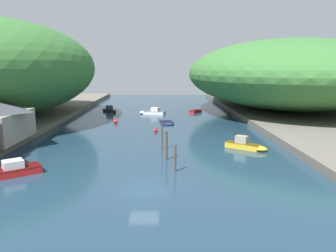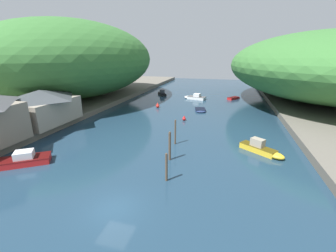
{
  "view_description": "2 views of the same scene",
  "coord_description": "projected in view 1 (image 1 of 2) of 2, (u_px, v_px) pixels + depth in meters",
  "views": [
    {
      "loc": [
        1.6,
        -26.21,
        10.24
      ],
      "look_at": [
        2.37,
        19.93,
        1.88
      ],
      "focal_mm": 35.0,
      "sensor_mm": 36.0,
      "label": 1
    },
    {
      "loc": [
        7.81,
        -12.83,
        11.32
      ],
      "look_at": [
        -0.47,
        17.52,
        1.15
      ],
      "focal_mm": 24.0,
      "sensor_mm": 36.0,
      "label": 2
    }
  ],
  "objects": [
    {
      "name": "boat_navy_launch",
      "position": [
        4.0,
        172.0,
        30.91
      ],
      "size": [
        6.47,
        5.4,
        1.46
      ],
      "rotation": [
        0.0,
        0.0,
        2.18
      ],
      "color": "red",
      "rests_on": "water_surface"
    },
    {
      "name": "mooring_post_second",
      "position": [
        166.0,
        145.0,
        36.32
      ],
      "size": [
        0.27,
        0.27,
        3.35
      ],
      "color": "#4C3D2D",
      "rests_on": "water_surface"
    },
    {
      "name": "person_by_boathouse",
      "position": [
        15.0,
        128.0,
        45.11
      ],
      "size": [
        0.24,
        0.39,
        1.69
      ],
      "rotation": [
        0.0,
        0.0,
        1.62
      ],
      "color": "#282D3D",
      "rests_on": "left_bank"
    },
    {
      "name": "hillside_right",
      "position": [
        283.0,
        74.0,
        74.28
      ],
      "size": [
        42.78,
        59.9,
        15.31
      ],
      "color": "#387033",
      "rests_on": "right_bank"
    },
    {
      "name": "channel_buoy_near",
      "position": [
        156.0,
        130.0,
        51.86
      ],
      "size": [
        0.63,
        0.63,
        0.95
      ],
      "color": "red",
      "rests_on": "water_surface"
    },
    {
      "name": "boat_cabin_cruiser",
      "position": [
        246.0,
        145.0,
        41.19
      ],
      "size": [
        5.11,
        4.34,
        1.64
      ],
      "rotation": [
        0.0,
        0.0,
        4.06
      ],
      "color": "gold",
      "rests_on": "water_surface"
    },
    {
      "name": "person_on_quay",
      "position": [
        27.0,
        124.0,
        47.73
      ],
      "size": [
        0.32,
        0.43,
        1.69
      ],
      "rotation": [
        0.0,
        0.0,
        1.86
      ],
      "color": "#282D3D",
      "rests_on": "left_bank"
    },
    {
      "name": "boat_mid_channel",
      "position": [
        152.0,
        112.0,
        71.67
      ],
      "size": [
        6.06,
        3.51,
        1.48
      ],
      "rotation": [
        0.0,
        0.0,
        1.31
      ],
      "color": "white",
      "rests_on": "water_surface"
    },
    {
      "name": "boat_white_cruiser",
      "position": [
        196.0,
        111.0,
        74.43
      ],
      "size": [
        3.59,
        4.12,
        0.61
      ],
      "rotation": [
        0.0,
        0.0,
        5.64
      ],
      "color": "red",
      "rests_on": "water_surface"
    },
    {
      "name": "mooring_post_nearest",
      "position": [
        175.0,
        158.0,
        32.18
      ],
      "size": [
        0.23,
        0.23,
        2.82
      ],
      "color": "#4C3D2D",
      "rests_on": "water_surface"
    },
    {
      "name": "water_surface",
      "position": [
        153.0,
        126.0,
        57.1
      ],
      "size": [
        130.0,
        130.0,
        0.0
      ],
      "primitive_type": "plane",
      "color": "#1E384C",
      "rests_on": "ground"
    },
    {
      "name": "mooring_post_middle",
      "position": [
        162.0,
        136.0,
        40.91
      ],
      "size": [
        0.21,
        0.21,
        3.32
      ],
      "color": "#4C3D2D",
      "rests_on": "water_surface"
    },
    {
      "name": "right_bank",
      "position": [
        313.0,
        123.0,
        57.47
      ],
      "size": [
        22.0,
        120.0,
        0.99
      ],
      "color": "#666056",
      "rests_on": "ground"
    },
    {
      "name": "boat_far_right_bank",
      "position": [
        109.0,
        110.0,
        75.38
      ],
      "size": [
        4.09,
        5.85,
        1.55
      ],
      "rotation": [
        0.0,
        0.0,
        0.49
      ],
      "color": "black",
      "rests_on": "water_surface"
    },
    {
      "name": "channel_buoy_far",
      "position": [
        116.0,
        121.0,
        59.81
      ],
      "size": [
        0.79,
        0.79,
        1.18
      ],
      "color": "red",
      "rests_on": "water_surface"
    },
    {
      "name": "boat_small_dinghy",
      "position": [
        167.0,
        123.0,
        59.44
      ],
      "size": [
        2.77,
        4.09,
        0.42
      ],
      "rotation": [
        0.0,
        0.0,
        3.37
      ],
      "color": "navy",
      "rests_on": "water_surface"
    }
  ]
}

